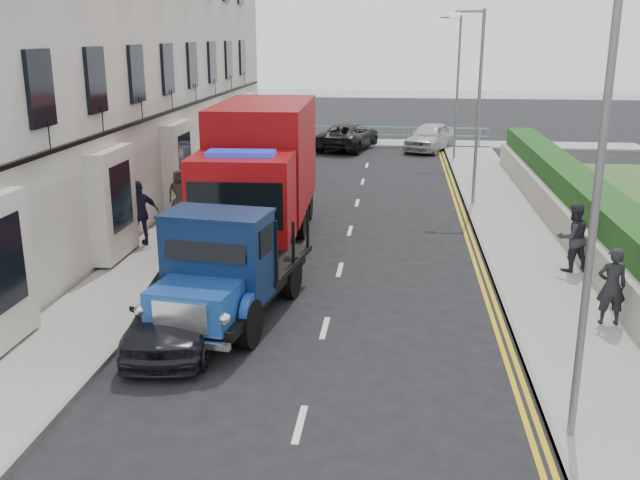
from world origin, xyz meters
The scene contains 22 objects.
ground centered at (0.00, 0.00, 0.00)m, with size 120.00×120.00×0.00m, color black.
pavement_west centered at (-5.20, 9.00, 0.06)m, with size 2.40×38.00×0.12m, color gray.
pavement_east centered at (5.30, 9.00, 0.06)m, with size 2.60×38.00×0.12m, color gray.
promenade centered at (0.00, 29.00, 0.06)m, with size 30.00×2.50×0.12m, color gray.
sea_plane centered at (0.00, 60.00, 0.00)m, with size 120.00×120.00×0.00m, color slate.
terrace_west centered at (-9.47, 13.00, 7.17)m, with size 6.31×30.20×14.25m.
garden_east centered at (7.21, 9.00, 0.90)m, with size 1.45×28.00×1.75m.
seafront_railing centered at (0.00, 28.20, 0.58)m, with size 13.00×0.08×1.11m.
lamp_near centered at (4.18, -2.00, 4.00)m, with size 1.23×0.18×7.00m.
lamp_mid centered at (4.18, 14.00, 4.00)m, with size 1.23×0.18×7.00m.
lamp_far centered at (4.18, 24.00, 4.00)m, with size 1.23×0.18×7.00m.
bedford_lorry centered at (-2.22, 1.90, 1.18)m, with size 2.85×5.64×2.57m.
red_lorry centered at (-2.64, 8.70, 2.20)m, with size 2.94×7.99×4.14m.
parked_car_front centered at (-2.97, 1.00, 0.70)m, with size 1.66×4.14×1.41m, color black.
parked_car_mid centered at (-3.60, 11.44, 0.64)m, with size 1.36×3.89×1.28m, color #60B4CE.
parked_car_rear centered at (-3.60, 17.95, 0.68)m, with size 1.89×4.65×1.35m, color silver.
seafront_car_left centered at (-1.28, 27.00, 0.72)m, with size 2.39×5.18×1.44m, color black.
seafront_car_right centered at (3.19, 27.00, 0.75)m, with size 1.77×4.40×1.50m, color silver.
pedestrian_east_near centered at (6.10, 2.65, 0.98)m, with size 0.63×0.41×1.72m, color black.
pedestrian_east_far centered at (6.10, 6.28, 1.03)m, with size 0.88×0.69×1.82m, color #2B2932.
pedestrian_west_near centered at (-6.00, 7.30, 1.09)m, with size 1.14×0.48×1.95m, color #1A1B2F.
pedestrian_west_far centered at (-6.00, 11.02, 0.91)m, with size 0.77×0.50×1.58m, color #3A3029.
Camera 1 is at (1.46, -12.28, 6.17)m, focal length 40.00 mm.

